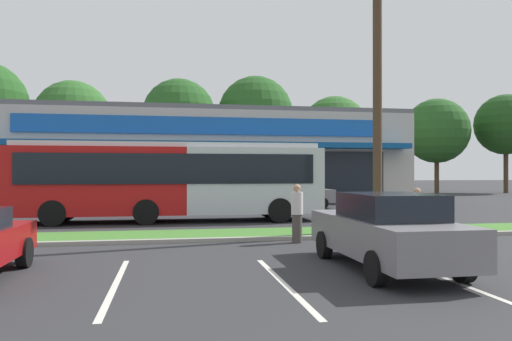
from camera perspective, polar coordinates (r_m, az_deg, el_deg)
The scene contains 18 objects.
grass_median at distance 15.93m, azimuth -2.32°, elevation -7.36°, with size 56.00×2.20×0.12m, color #427A2D.
curb_lip at distance 14.73m, azimuth -1.68°, elevation -7.95°, with size 56.00×0.24×0.12m, color #99968C.
parking_stripe_0 at distance 9.56m, azimuth -15.91°, elevation -12.49°, with size 0.12×4.80×0.01m, color silver.
parking_stripe_1 at distance 9.31m, azimuth 3.16°, elevation -12.84°, with size 0.12×4.80×0.01m, color silver.
parking_stripe_2 at distance 9.85m, azimuth 22.95°, elevation -12.12°, with size 0.12×4.80×0.01m, color silver.
storefront_building at distance 38.40m, azimuth -6.67°, elevation 1.55°, with size 29.07×14.63×6.46m.
tree_left at distance 49.27m, azimuth -20.42°, elevation 5.65°, with size 7.03×7.03×10.61m.
tree_mid_left at distance 45.52m, azimuth -8.88°, elevation 6.28°, with size 6.64×6.64×10.54m.
tree_mid at distance 46.96m, azimuth -0.06°, elevation 6.57°, with size 7.06×7.06×11.15m.
tree_mid_right at distance 49.58m, azimuth 9.06°, elevation 4.65°, with size 6.64×6.64×9.60m.
tree_right at distance 51.71m, azimuth 20.14°, elevation 4.31°, with size 6.33×6.33×9.30m.
tree_far_right at distance 55.23m, azimuth 26.89°, elevation 4.75°, with size 6.01×6.01×9.84m.
utility_pole at distance 17.19m, azimuth 13.48°, elevation 12.91°, with size 3.15×2.37×11.18m.
city_bus at distance 20.76m, azimuth -9.82°, elevation -0.98°, with size 12.57×2.71×3.25m.
car_1 at distance 10.80m, azimuth 14.78°, elevation -6.72°, with size 1.93×4.77×1.60m.
car_2 at distance 28.36m, azimuth 4.59°, elevation -2.73°, with size 4.15×1.96×1.58m.
pedestrian_near_bench at distance 14.40m, azimuth 4.76°, elevation -4.95°, with size 0.34×0.34×1.70m.
pedestrian_by_pole at distance 15.12m, azimuth 18.13°, elevation -4.91°, with size 0.32×0.32×1.59m.
Camera 1 is at (-2.14, -1.66, 2.03)m, focal length 34.63 mm.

